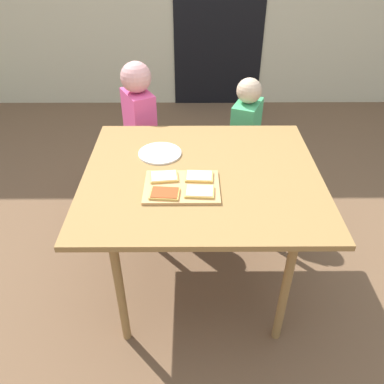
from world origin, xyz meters
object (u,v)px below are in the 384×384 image
at_px(cutting_board, 182,187).
at_px(plate_white_left, 160,153).
at_px(child_right, 245,140).
at_px(pizza_slice_far_left, 164,177).
at_px(pizza_slice_far_right, 199,176).
at_px(dining_table, 202,184).
at_px(pizza_slice_near_left, 165,193).
at_px(pizza_slice_near_right, 200,192).
at_px(child_left, 140,130).

relative_size(cutting_board, plate_white_left, 1.53).
height_order(cutting_board, child_right, child_right).
height_order(cutting_board, pizza_slice_far_left, pizza_slice_far_left).
bearing_deg(pizza_slice_far_right, dining_table, 76.83).
distance_m(dining_table, pizza_slice_far_left, 0.20).
xyz_separation_m(pizza_slice_near_left, plate_white_left, (-0.04, 0.36, -0.01)).
bearing_deg(pizza_slice_far_left, pizza_slice_near_right, -36.34).
height_order(pizza_slice_far_right, plate_white_left, pizza_slice_far_right).
height_order(pizza_slice_far_left, pizza_slice_near_right, same).
height_order(pizza_slice_near_left, child_right, child_right).
bearing_deg(child_left, plate_white_left, -72.95).
xyz_separation_m(cutting_board, child_right, (0.39, 0.83, -0.22)).
bearing_deg(cutting_board, pizza_slice_near_left, -137.26).
bearing_deg(pizza_slice_far_left, child_right, 58.44).
bearing_deg(child_left, pizza_slice_far_left, -75.61).
relative_size(dining_table, pizza_slice_far_right, 8.53).
height_order(dining_table, plate_white_left, plate_white_left).
bearing_deg(child_left, pizza_slice_near_right, -68.11).
xyz_separation_m(plate_white_left, child_right, (0.51, 0.53, -0.21)).
distance_m(plate_white_left, child_right, 0.77).
distance_m(pizza_slice_near_left, child_right, 1.03).
relative_size(pizza_slice_near_left, plate_white_left, 0.61).
xyz_separation_m(pizza_slice_near_right, plate_white_left, (-0.19, 0.35, -0.01)).
bearing_deg(cutting_board, child_right, 64.80).
distance_m(pizza_slice_far_right, pizza_slice_far_left, 0.16).
distance_m(pizza_slice_near_left, pizza_slice_near_right, 0.15).
xyz_separation_m(pizza_slice_near_right, child_left, (-0.36, 0.89, -0.15)).
bearing_deg(pizza_slice_far_right, pizza_slice_near_left, -138.98).
bearing_deg(dining_table, cutting_board, -127.02).
relative_size(pizza_slice_near_left, pizza_slice_far_left, 0.98).
relative_size(pizza_slice_near_left, child_left, 0.13).
bearing_deg(pizza_slice_near_left, child_left, 102.97).
height_order(cutting_board, child_left, child_left).
height_order(pizza_slice_far_right, pizza_slice_near_right, same).
relative_size(pizza_slice_far_right, plate_white_left, 0.60).
bearing_deg(child_right, pizza_slice_near_left, -117.28).
bearing_deg(plate_white_left, pizza_slice_near_left, -83.27).
bearing_deg(pizza_slice_near_left, pizza_slice_near_right, 4.67).
height_order(dining_table, pizza_slice_near_left, pizza_slice_near_left).
xyz_separation_m(cutting_board, pizza_slice_far_left, (-0.08, 0.06, 0.01)).
height_order(pizza_slice_far_left, plate_white_left, pizza_slice_far_left).
bearing_deg(plate_white_left, child_left, 107.05).
bearing_deg(pizza_slice_near_right, pizza_slice_far_left, 143.66).
bearing_deg(plate_white_left, pizza_slice_near_right, -61.37).
height_order(pizza_slice_far_left, child_right, child_right).
bearing_deg(pizza_slice_near_right, dining_table, 85.33).
distance_m(pizza_slice_near_left, child_left, 0.93).
xyz_separation_m(plate_white_left, child_left, (-0.16, 0.53, -0.14)).
relative_size(pizza_slice_near_left, child_right, 0.14).
relative_size(cutting_board, pizza_slice_far_right, 2.56).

